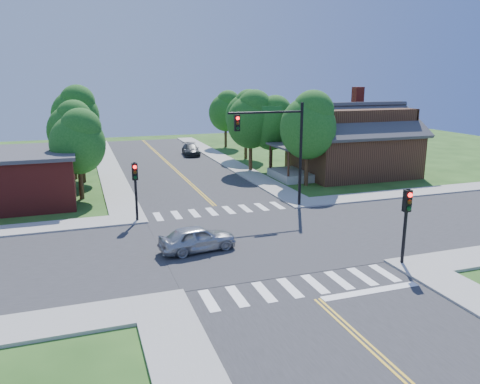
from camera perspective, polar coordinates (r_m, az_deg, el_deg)
name	(u,v)px	position (r m, az deg, el deg)	size (l,w,h in m)	color
ground	(252,241)	(26.08, 1.52, -5.97)	(100.00, 100.00, 0.00)	#234916
road_ns	(252,240)	(26.07, 1.52, -5.93)	(10.00, 90.00, 0.04)	#2D2D30
road_ew	(252,240)	(26.07, 1.52, -5.92)	(90.00, 10.00, 0.04)	#2D2D30
intersection_patch	(252,241)	(26.08, 1.52, -5.97)	(10.20, 10.20, 0.06)	#2D2D30
sidewalk_ne	(348,170)	(46.69, 12.98, 2.65)	(40.00, 40.00, 0.14)	#9E9B93
crosswalk_north	(220,211)	(31.66, -2.42, -2.30)	(8.85, 2.00, 0.01)	white
crosswalk_south	(303,286)	(20.81, 7.64, -11.27)	(8.85, 2.00, 0.01)	white
centerline	(252,240)	(26.07, 1.52, -5.87)	(0.30, 90.00, 0.01)	yellow
stop_bar	(371,292)	(20.94, 15.65, -11.66)	(4.60, 0.45, 0.09)	white
signal_mast_ne	(278,139)	(31.45, 4.70, 6.51)	(5.30, 0.42, 7.20)	black
signal_pole_se	(407,212)	(23.28, 19.64, -2.36)	(0.34, 0.42, 3.80)	black
signal_pole_nw	(135,181)	(29.36, -12.65, 1.36)	(0.34, 0.42, 3.80)	black
house_ne	(352,139)	(44.49, 13.50, 6.33)	(13.05, 8.80, 7.11)	#331B11
building_nw	(0,178)	(37.24, -27.25, 1.52)	(10.40, 8.40, 3.73)	maroon
tree_e_a	(309,124)	(38.80, 8.44, 8.24)	(4.63, 4.40, 7.88)	#382314
tree_e_b	(272,122)	(44.73, 3.97, 8.54)	(4.26, 4.04, 7.24)	#382314
tree_e_c	(247,114)	(51.71, 0.82, 9.55)	(4.47, 4.25, 7.60)	#382314
tree_e_d	(226,110)	(60.53, -1.69, 9.96)	(4.28, 4.06, 7.27)	#382314
tree_w_a	(79,140)	(35.97, -19.08, 6.00)	(3.96, 3.76, 6.73)	#382314
tree_w_b	(72,128)	(43.47, -19.77, 7.39)	(4.10, 3.90, 6.98)	#382314
tree_w_c	(76,112)	(51.49, -19.36, 9.15)	(4.78, 4.55, 8.13)	#382314
tree_w_d	(76,120)	(59.81, -19.37, 8.32)	(3.51, 3.33, 5.96)	#382314
tree_house	(252,118)	(44.64, 1.44, 8.99)	(4.56, 4.33, 7.75)	#382314
tree_bldg	(81,136)	(41.82, -18.76, 6.52)	(3.64, 3.46, 6.18)	#382314
car_silver	(197,239)	(24.44, -5.22, -5.71)	(4.17, 2.12, 1.36)	#B4B7BB
car_dgrey	(191,150)	(54.66, -6.01, 5.13)	(2.28, 4.60, 1.29)	#292C2D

